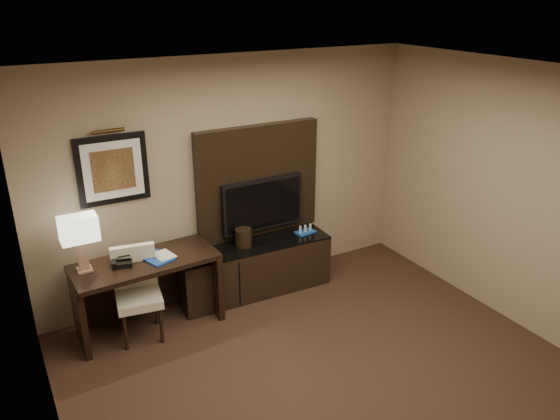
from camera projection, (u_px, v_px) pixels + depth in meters
floor at (360, 410)px, 4.63m from camera, size 4.50×5.00×0.01m
ceiling at (383, 89)px, 3.61m from camera, size 4.50×5.00×0.01m
wall_back at (232, 177)px, 6.14m from camera, size 4.50×0.01×2.70m
wall_left at (56, 362)px, 3.10m from camera, size 0.01×5.00×2.70m
wall_right at (560, 213)px, 5.14m from camera, size 0.01×5.00×2.70m
desk at (148, 294)px, 5.64m from camera, size 1.48×0.69×0.78m
credenza at (254, 268)px, 6.34m from camera, size 1.80×0.56×0.62m
tv_wall_panel at (258, 181)px, 6.25m from camera, size 1.50×0.12×1.30m
tv at (262, 204)px, 6.27m from camera, size 1.00×0.08×0.60m
artwork at (113, 169)px, 5.41m from camera, size 0.70×0.04×0.70m
picture_light at (109, 131)px, 5.23m from camera, size 0.04×0.04×0.30m
desk_chair at (139, 298)px, 5.44m from camera, size 0.51×0.57×0.91m
table_lamp at (81, 242)px, 5.19m from camera, size 0.42×0.31×0.61m
desk_phone at (122, 261)px, 5.38m from camera, size 0.23×0.21×0.09m
blue_folder at (157, 258)px, 5.52m from camera, size 0.33×0.38×0.02m
book at (155, 249)px, 5.47m from camera, size 0.18×0.06×0.24m
ice_bucket at (243, 238)px, 6.13m from camera, size 0.19×0.19×0.21m
minibar_tray at (305, 230)px, 6.48m from camera, size 0.25×0.16×0.08m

